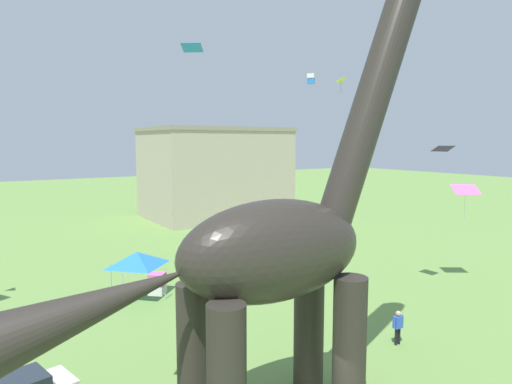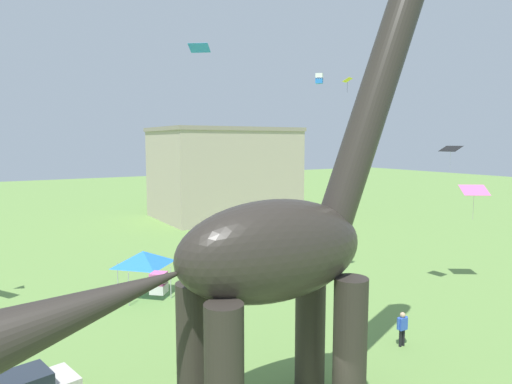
{
  "view_description": "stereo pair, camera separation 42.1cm",
  "coord_description": "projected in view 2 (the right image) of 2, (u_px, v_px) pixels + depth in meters",
  "views": [
    {
      "loc": [
        -9.4,
        -10.39,
        10.08
      ],
      "look_at": [
        -1.0,
        2.93,
        8.32
      ],
      "focal_mm": 31.92,
      "sensor_mm": 36.0,
      "label": 1
    },
    {
      "loc": [
        -9.04,
        -10.61,
        10.08
      ],
      "look_at": [
        -1.0,
        2.93,
        8.32
      ],
      "focal_mm": 31.92,
      "sensor_mm": 36.0,
      "label": 2
    }
  ],
  "objects": [
    {
      "name": "kite_high_right",
      "position": [
        474.0,
        190.0,
        31.52
      ],
      "size": [
        2.16,
        1.99,
        2.38
      ],
      "color": "pink"
    },
    {
      "name": "kite_far_left",
      "position": [
        451.0,
        149.0,
        29.28
      ],
      "size": [
        0.92,
        1.27,
        1.61
      ],
      "color": "black"
    },
    {
      "name": "festival_canopy_tent",
      "position": [
        143.0,
        258.0,
        29.54
      ],
      "size": [
        3.15,
        3.15,
        3.0
      ],
      "color": "#B2B2B7",
      "rests_on": "ground_plane"
    },
    {
      "name": "kite_apex",
      "position": [
        347.0,
        80.0,
        30.05
      ],
      "size": [
        0.86,
        0.77,
        0.96
      ],
      "color": "yellow"
    },
    {
      "name": "kite_near_high",
      "position": [
        199.0,
        48.0,
        34.97
      ],
      "size": [
        1.9,
        1.82,
        0.52
      ],
      "color": "#287AE5"
    },
    {
      "name": "background_building_block",
      "position": [
        224.0,
        172.0,
        60.78
      ],
      "size": [
        17.57,
        13.03,
        11.88
      ],
      "color": "#B7A893",
      "rests_on": "ground_plane"
    },
    {
      "name": "kite_mid_center",
      "position": [
        319.0,
        79.0,
        45.32
      ],
      "size": [
        0.97,
        0.97,
        0.98
      ],
      "color": "white"
    },
    {
      "name": "person_far_spectator",
      "position": [
        402.0,
        326.0,
        22.39
      ],
      "size": [
        0.65,
        0.29,
        1.73
      ],
      "rotation": [
        0.0,
        0.0,
        2.87
      ],
      "color": "black",
      "rests_on": "ground_plane"
    },
    {
      "name": "kite_mid_right",
      "position": [
        159.0,
        283.0,
        17.58
      ],
      "size": [
        0.8,
        0.8,
        0.81
      ],
      "color": "pink"
    },
    {
      "name": "dinosaur_sculpture",
      "position": [
        272.0,
        251.0,
        15.63
      ],
      "size": [
        16.76,
        3.55,
        17.52
      ],
      "rotation": [
        0.0,
        0.0,
        0.34
      ],
      "color": "#2D2823",
      "rests_on": "ground_plane"
    }
  ]
}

